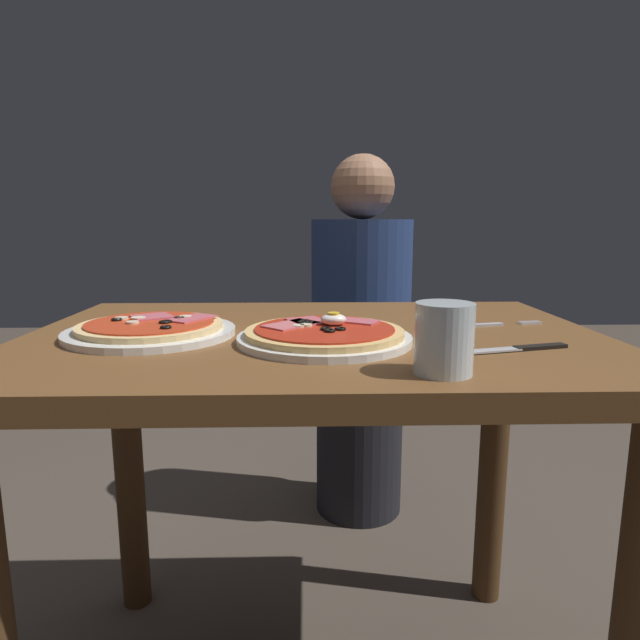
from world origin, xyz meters
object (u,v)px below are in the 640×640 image
pizza_foreground (324,335)px  pizza_across_left (151,329)px  diner_person (360,349)px  dining_table (314,409)px  water_glass_near (444,343)px  knife (519,348)px  fork (498,324)px

pizza_foreground → pizza_across_left: pizza_foreground is taller
pizza_foreground → pizza_across_left: bearing=168.6°
pizza_across_left → diner_person: (0.45, 0.78, -0.23)m
dining_table → water_glass_near: water_glass_near is taller
knife → fork: bearing=79.5°
fork → knife: knife is taller
water_glass_near → diner_person: size_ratio=0.08×
water_glass_near → diner_person: bearing=90.2°
water_glass_near → fork: 0.38m
dining_table → pizza_across_left: size_ratio=3.50×
water_glass_near → fork: bearing=59.9°
fork → knife: 0.21m
pizza_across_left → water_glass_near: (0.46, -0.25, 0.03)m
water_glass_near → knife: size_ratio=0.49×
pizza_foreground → knife: bearing=-12.2°
pizza_across_left → diner_person: bearing=59.9°
fork → knife: size_ratio=0.81×
pizza_foreground → pizza_across_left: 0.31m
pizza_across_left → fork: (0.65, 0.07, -0.01)m
dining_table → water_glass_near: bearing=-59.0°
dining_table → knife: bearing=-25.2°
dining_table → pizza_across_left: (-0.29, -0.02, 0.16)m
water_glass_near → knife: water_glass_near is taller
fork → water_glass_near: bearing=-120.1°
pizza_foreground → knife: pizza_foreground is taller
dining_table → water_glass_near: (0.17, -0.28, 0.19)m
pizza_across_left → knife: bearing=-11.8°
pizza_across_left → water_glass_near: size_ratio=3.11×
diner_person → pizza_across_left: bearing=59.9°
dining_table → pizza_foreground: size_ratio=3.55×
fork → dining_table: bearing=-171.8°
fork → pizza_foreground: bearing=-158.3°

